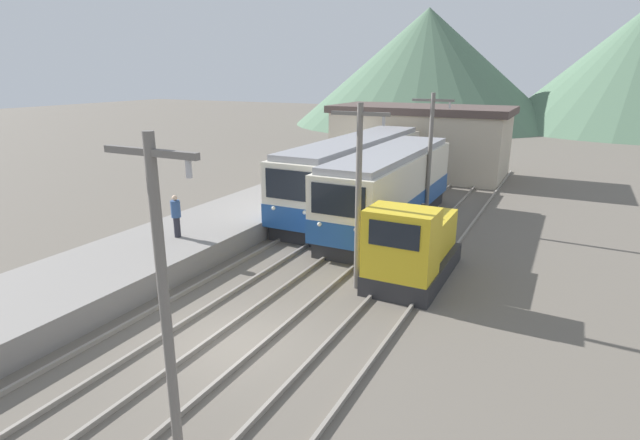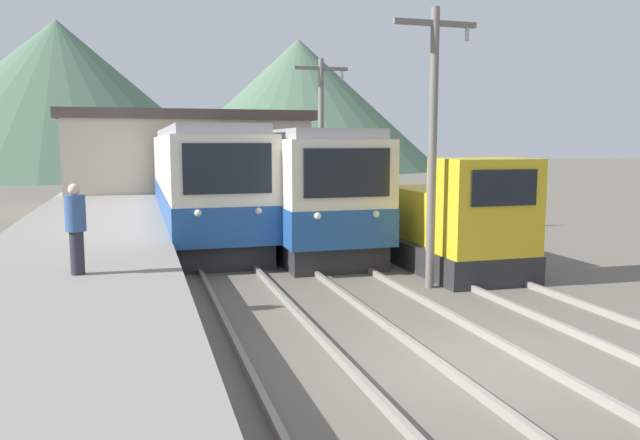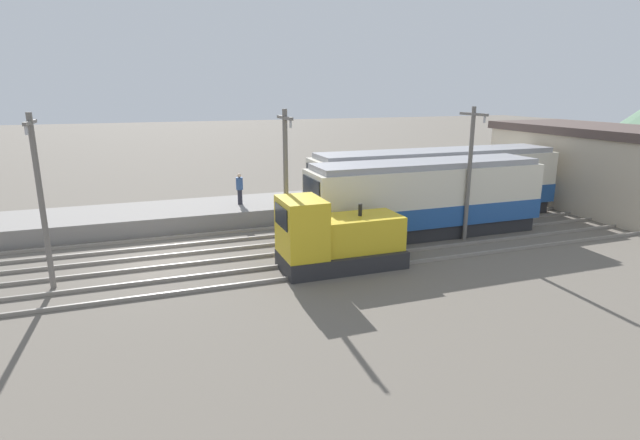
{
  "view_description": "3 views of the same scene",
  "coord_description": "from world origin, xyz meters",
  "px_view_note": "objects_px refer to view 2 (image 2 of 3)",
  "views": [
    {
      "loc": [
        7.87,
        -9.99,
        7.27
      ],
      "look_at": [
        -0.52,
        6.55,
        1.78
      ],
      "focal_mm": 28.0,
      "sensor_mm": 36.0,
      "label": 1
    },
    {
      "loc": [
        -4.79,
        -8.0,
        3.4
      ],
      "look_at": [
        -0.14,
        7.87,
        1.31
      ],
      "focal_mm": 35.0,
      "sensor_mm": 36.0,
      "label": 2
    },
    {
      "loc": [
        21.25,
        -0.56,
        7.09
      ],
      "look_at": [
        1.06,
        6.73,
        1.48
      ],
      "focal_mm": 28.0,
      "sensor_mm": 36.0,
      "label": 3
    }
  ],
  "objects_px": {
    "commuter_train_left": "(200,186)",
    "person_on_platform": "(76,225)",
    "commuter_train_center": "(290,191)",
    "catenary_mast_mid": "(433,137)",
    "shunting_locomotive": "(455,225)",
    "catenary_mast_far": "(321,139)"
  },
  "relations": [
    {
      "from": "commuter_train_left",
      "to": "catenary_mast_far",
      "type": "relative_size",
      "value": 2.3
    },
    {
      "from": "commuter_train_center",
      "to": "catenary_mast_mid",
      "type": "distance_m",
      "value": 7.94
    },
    {
      "from": "catenary_mast_mid",
      "to": "person_on_platform",
      "type": "distance_m",
      "value": 7.85
    },
    {
      "from": "commuter_train_center",
      "to": "catenary_mast_far",
      "type": "height_order",
      "value": "catenary_mast_far"
    },
    {
      "from": "shunting_locomotive",
      "to": "catenary_mast_far",
      "type": "bearing_deg",
      "value": 101.42
    },
    {
      "from": "commuter_train_center",
      "to": "shunting_locomotive",
      "type": "relative_size",
      "value": 2.38
    },
    {
      "from": "shunting_locomotive",
      "to": "person_on_platform",
      "type": "xyz_separation_m",
      "value": [
        -9.14,
        -2.12,
        0.62
      ]
    },
    {
      "from": "commuter_train_center",
      "to": "catenary_mast_mid",
      "type": "bearing_deg",
      "value": -78.77
    },
    {
      "from": "catenary_mast_far",
      "to": "commuter_train_center",
      "type": "bearing_deg",
      "value": -137.13
    },
    {
      "from": "shunting_locomotive",
      "to": "person_on_platform",
      "type": "distance_m",
      "value": 9.4
    },
    {
      "from": "commuter_train_left",
      "to": "catenary_mast_far",
      "type": "distance_m",
      "value": 4.74
    },
    {
      "from": "commuter_train_left",
      "to": "person_on_platform",
      "type": "relative_size",
      "value": 8.45
    },
    {
      "from": "commuter_train_left",
      "to": "catenary_mast_far",
      "type": "xyz_separation_m",
      "value": [
        4.31,
        -0.99,
        1.71
      ]
    },
    {
      "from": "commuter_train_left",
      "to": "shunting_locomotive",
      "type": "height_order",
      "value": "commuter_train_left"
    },
    {
      "from": "catenary_mast_mid",
      "to": "catenary_mast_far",
      "type": "bearing_deg",
      "value": 90.0
    },
    {
      "from": "commuter_train_center",
      "to": "person_on_platform",
      "type": "height_order",
      "value": "commuter_train_center"
    },
    {
      "from": "commuter_train_left",
      "to": "catenary_mast_mid",
      "type": "bearing_deg",
      "value": -66.67
    },
    {
      "from": "commuter_train_center",
      "to": "catenary_mast_mid",
      "type": "xyz_separation_m",
      "value": [
        1.51,
        -7.59,
        1.76
      ]
    },
    {
      "from": "person_on_platform",
      "to": "commuter_train_center",
      "type": "bearing_deg",
      "value": 52.84
    },
    {
      "from": "commuter_train_center",
      "to": "catenary_mast_far",
      "type": "relative_size",
      "value": 1.9
    },
    {
      "from": "catenary_mast_far",
      "to": "catenary_mast_mid",
      "type": "bearing_deg",
      "value": -90.0
    },
    {
      "from": "commuter_train_left",
      "to": "catenary_mast_far",
      "type": "bearing_deg",
      "value": -12.97
    }
  ]
}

